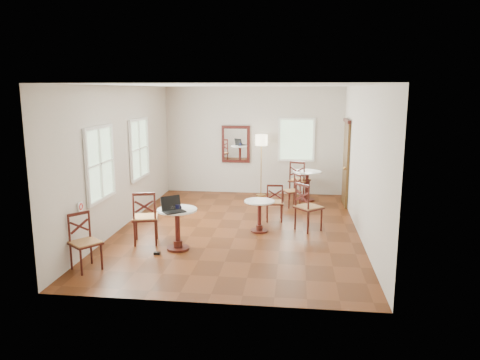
% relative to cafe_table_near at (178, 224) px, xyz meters
% --- Properties ---
extents(ground, '(7.00, 7.00, 0.00)m').
position_rel_cafe_table_near_xyz_m(ground, '(0.95, 1.41, -0.48)').
color(ground, '#57270E').
rests_on(ground, ground).
extents(room_shell, '(5.02, 7.02, 3.01)m').
position_rel_cafe_table_near_xyz_m(room_shell, '(0.89, 1.68, 1.41)').
color(room_shell, beige).
rests_on(room_shell, ground).
extents(cafe_table_near, '(0.73, 0.73, 0.77)m').
position_rel_cafe_table_near_xyz_m(cafe_table_near, '(0.00, 0.00, 0.00)').
color(cafe_table_near, '#401610').
rests_on(cafe_table_near, ground).
extents(cafe_table_mid, '(0.63, 0.63, 0.67)m').
position_rel_cafe_table_near_xyz_m(cafe_table_mid, '(1.41, 1.26, -0.07)').
color(cafe_table_mid, '#401610').
rests_on(cafe_table_mid, ground).
extents(cafe_table_back, '(0.75, 0.75, 0.80)m').
position_rel_cafe_table_near_xyz_m(cafe_table_back, '(2.46, 4.14, 0.01)').
color(cafe_table_back, '#401610').
rests_on(cafe_table_back, ground).
extents(chair_near_a, '(0.58, 0.58, 1.04)m').
position_rel_cafe_table_near_xyz_m(chair_near_a, '(-0.70, 0.26, 0.04)').
color(chair_near_a, '#401610').
rests_on(chair_near_a, ground).
extents(chair_near_b, '(0.61, 0.61, 0.94)m').
position_rel_cafe_table_near_xyz_m(chair_near_b, '(-1.27, -1.11, -0.01)').
color(chair_near_b, '#401610').
rests_on(chair_near_b, ground).
extents(chair_mid_a, '(0.43, 0.43, 0.87)m').
position_rel_cafe_table_near_xyz_m(chair_mid_a, '(1.69, 2.10, -0.05)').
color(chair_mid_a, '#401610').
rests_on(chair_mid_a, ground).
extents(chair_mid_b, '(0.67, 0.67, 1.02)m').
position_rel_cafe_table_near_xyz_m(chair_mid_b, '(2.41, 1.46, 0.03)').
color(chair_mid_b, '#401610').
rests_on(chair_mid_b, ground).
extents(chair_back_a, '(0.63, 0.63, 1.05)m').
position_rel_cafe_table_near_xyz_m(chair_back_a, '(2.25, 4.28, 0.05)').
color(chair_back_a, '#401610').
rests_on(chair_back_a, ground).
extents(chair_back_b, '(0.52, 0.52, 0.83)m').
position_rel_cafe_table_near_xyz_m(chair_back_b, '(2.08, 3.45, -0.07)').
color(chair_back_b, '#401610').
rests_on(chair_back_b, ground).
extents(floor_lamp, '(0.33, 0.33, 1.71)m').
position_rel_cafe_table_near_xyz_m(floor_lamp, '(1.20, 4.56, 0.97)').
color(floor_lamp, '#BF8C3F').
rests_on(floor_lamp, ground).
extents(laptop, '(0.48, 0.47, 0.27)m').
position_rel_cafe_table_near_xyz_m(laptop, '(-0.03, -0.17, 0.36)').
color(laptop, black).
rests_on(laptop, cafe_table_near).
extents(mouse, '(0.13, 0.10, 0.04)m').
position_rel_cafe_table_near_xyz_m(mouse, '(-0.04, 0.03, 0.32)').
color(mouse, black).
rests_on(mouse, cafe_table_near).
extents(navy_mug, '(0.12, 0.08, 0.10)m').
position_rel_cafe_table_near_xyz_m(navy_mug, '(0.03, -0.06, 0.34)').
color(navy_mug, black).
rests_on(navy_mug, cafe_table_near).
extents(water_glass, '(0.07, 0.07, 0.11)m').
position_rel_cafe_table_near_xyz_m(water_glass, '(-0.02, -0.21, 0.35)').
color(water_glass, white).
rests_on(water_glass, cafe_table_near).
extents(power_adapter, '(0.11, 0.07, 0.05)m').
position_rel_cafe_table_near_xyz_m(power_adapter, '(-0.31, -0.32, -0.46)').
color(power_adapter, black).
rests_on(power_adapter, ground).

